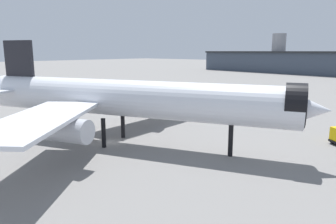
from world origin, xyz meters
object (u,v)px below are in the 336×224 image
(airliner_near_gate, at_px, (125,99))
(traffic_cone_near_nose, at_px, (3,120))
(traffic_cone_wingtip, at_px, (134,105))
(baggage_cart_trailing, at_px, (69,106))

(airliner_near_gate, distance_m, traffic_cone_near_nose, 35.77)
(airliner_near_gate, xyz_separation_m, traffic_cone_wingtip, (-27.18, 26.82, -7.52))
(baggage_cart_trailing, xyz_separation_m, traffic_cone_wingtip, (8.74, 16.16, -0.68))
(traffic_cone_near_nose, bearing_deg, traffic_cone_wingtip, 78.21)
(traffic_cone_near_nose, bearing_deg, baggage_cart_trailing, 95.33)
(baggage_cart_trailing, distance_m, traffic_cone_near_nose, 17.84)
(traffic_cone_near_nose, bearing_deg, airliner_near_gate, 11.70)
(traffic_cone_near_nose, relative_size, traffic_cone_wingtip, 1.26)
(baggage_cart_trailing, height_order, traffic_cone_near_nose, baggage_cart_trailing)
(baggage_cart_trailing, bearing_deg, traffic_cone_near_nose, -58.18)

